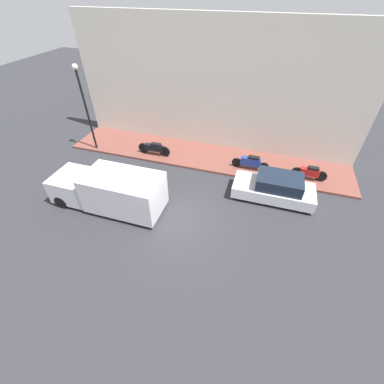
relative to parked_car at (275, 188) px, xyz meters
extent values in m
plane|color=#2D2D33|center=(-2.87, 4.21, -0.62)|extent=(60.00, 60.00, 0.00)
cube|color=brown|center=(2.58, 4.21, -0.56)|extent=(2.93, 16.77, 0.13)
cube|color=silver|center=(4.19, 4.21, 2.98)|extent=(0.30, 16.77, 7.21)
cube|color=silver|center=(0.00, 0.06, -0.18)|extent=(1.63, 3.84, 0.57)
cube|color=#192333|center=(0.00, -0.13, 0.40)|extent=(1.43, 2.11, 0.59)
cylinder|color=black|center=(-0.69, 1.53, -0.33)|extent=(0.20, 0.60, 0.60)
cylinder|color=black|center=(0.69, 1.53, -0.33)|extent=(0.20, 0.60, 0.60)
cylinder|color=black|center=(-0.69, -1.41, -0.33)|extent=(0.20, 0.60, 0.60)
cylinder|color=black|center=(0.69, -1.41, -0.33)|extent=(0.20, 0.60, 0.60)
cube|color=silver|center=(-2.87, 6.49, 0.40)|extent=(1.90, 3.44, 1.68)
cube|color=silver|center=(-2.87, 9.13, 0.14)|extent=(1.80, 1.85, 1.18)
cube|color=#192333|center=(-2.87, 9.41, 0.47)|extent=(1.61, 1.02, 0.47)
cylinder|color=black|center=(-3.69, 9.48, -0.30)|extent=(0.22, 0.65, 0.65)
cylinder|color=black|center=(-2.05, 9.48, -0.30)|extent=(0.22, 0.65, 0.65)
cylinder|color=black|center=(-3.69, 5.35, -0.30)|extent=(0.22, 0.65, 0.65)
cylinder|color=black|center=(-2.05, 5.35, -0.30)|extent=(0.22, 0.65, 0.65)
cube|color=#B21E1E|center=(1.97, -1.66, -0.05)|extent=(0.30, 0.95, 0.39)
cube|color=black|center=(1.97, -1.79, 0.21)|extent=(0.27, 0.52, 0.12)
cylinder|color=black|center=(1.97, -1.06, -0.20)|extent=(0.10, 0.59, 0.59)
cylinder|color=black|center=(1.97, -2.26, -0.20)|extent=(0.10, 0.59, 0.59)
cube|color=black|center=(1.80, 7.17, -0.04)|extent=(0.30, 1.08, 0.37)
cube|color=black|center=(1.80, 7.03, 0.21)|extent=(0.27, 0.59, 0.12)
cylinder|color=black|center=(1.80, 7.87, -0.18)|extent=(0.10, 0.63, 0.63)
cylinder|color=black|center=(1.80, 6.48, -0.18)|extent=(0.10, 0.63, 0.63)
cube|color=navy|center=(2.01, 1.43, -0.04)|extent=(0.30, 1.10, 0.46)
cube|color=black|center=(2.01, 1.28, 0.25)|extent=(0.27, 0.60, 0.12)
cylinder|color=black|center=(2.01, 2.20, -0.23)|extent=(0.10, 0.52, 0.52)
cylinder|color=black|center=(2.01, 0.67, -0.23)|extent=(0.10, 0.52, 0.52)
cylinder|color=black|center=(1.42, 10.99, 1.84)|extent=(0.12, 0.12, 4.67)
sphere|color=silver|center=(1.42, 10.99, 4.27)|extent=(0.30, 0.30, 0.30)
camera|label=1|loc=(-10.38, 0.93, 7.79)|focal=24.00mm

